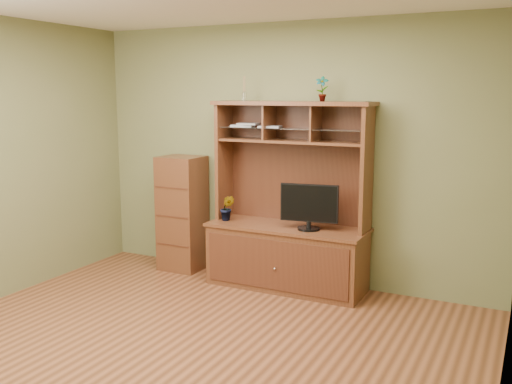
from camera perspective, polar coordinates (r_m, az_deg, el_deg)
The scene contains 8 objects.
room at distance 4.26m, azimuth -7.61°, elevation 1.26°, with size 4.54×4.04×2.74m.
media_hutch at distance 5.86m, azimuth 3.19°, elevation -4.56°, with size 1.66×0.61×1.90m.
monitor at distance 5.61m, azimuth 5.32°, elevation -1.40°, with size 0.57×0.22×0.45m.
orchid_plant at distance 6.01m, azimuth -2.89°, elevation -1.61°, with size 0.15×0.12×0.27m, color #2A521C.
top_plant at distance 5.63m, azimuth 6.61°, elevation 10.23°, with size 0.13×0.09×0.24m, color #2D6724.
reed_diffuser at distance 5.97m, azimuth -1.19°, elevation 10.04°, with size 0.05×0.05×0.25m.
magazines at distance 5.93m, azimuth -0.28°, elevation 6.68°, with size 0.57×0.22×0.04m.
side_cabinet at distance 6.48m, azimuth -7.37°, elevation -2.11°, with size 0.46×0.42×1.29m.
Camera 1 is at (2.37, -3.49, 1.98)m, focal length 40.00 mm.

